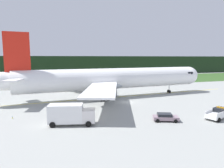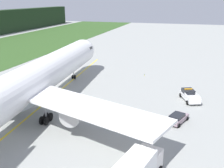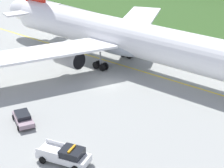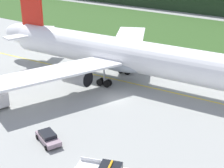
% 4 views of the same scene
% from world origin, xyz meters
% --- Properties ---
extents(ground, '(320.00, 320.00, 0.00)m').
position_xyz_m(ground, '(0.00, 0.00, 0.00)').
color(ground, '#969994').
extents(taxiway_centerline_main, '(77.04, 6.93, 0.01)m').
position_xyz_m(taxiway_centerline_main, '(-1.53, 7.11, 0.00)').
color(taxiway_centerline_main, yellow).
rests_on(taxiway_centerline_main, ground).
extents(airliner, '(58.54, 43.20, 16.08)m').
position_xyz_m(airliner, '(-2.13, 7.06, 4.88)').
color(airliner, white).
rests_on(airliner, ground).
extents(ops_pickup_truck, '(5.80, 3.81, 1.94)m').
position_xyz_m(ops_pickup_truck, '(10.54, -16.26, 0.90)').
color(ops_pickup_truck, white).
rests_on(ops_pickup_truck, ground).
extents(staff_car, '(4.49, 3.15, 1.30)m').
position_xyz_m(staff_car, '(0.86, -14.85, 0.70)').
color(staff_car, gray).
rests_on(staff_car, ground).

